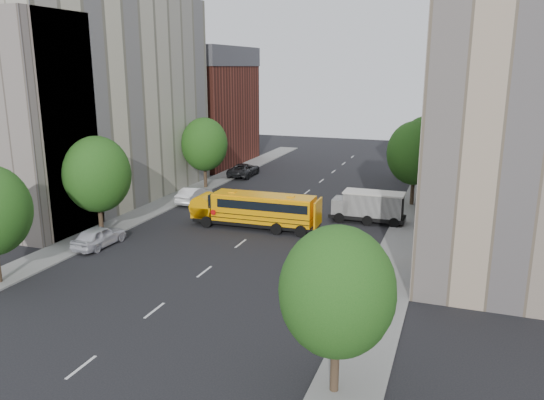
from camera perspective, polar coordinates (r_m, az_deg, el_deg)
The scene contains 22 objects.
ground at distance 41.89m, azimuth -2.32°, elevation -3.88°, with size 120.00×120.00×0.00m, color black.
sidewalk_left at distance 51.25m, azimuth -12.18°, elevation -0.74°, with size 3.00×80.00×0.12m, color slate.
sidewalk_right at distance 43.95m, azimuth 14.28°, elevation -3.36°, with size 3.00×80.00×0.12m, color slate.
lane_markings at distance 50.91m, azimuth 1.92°, elevation -0.59°, with size 0.15×64.00×0.01m, color silver.
building_left_cream at distance 54.23m, azimuth -18.11°, elevation 10.35°, with size 10.00×26.00×20.00m, color beige.
building_left_redbrick at distance 73.10m, azimuth -7.25°, elevation 8.99°, with size 10.00×15.00×13.00m, color maroon.
building_left_near at distance 46.50m, azimuth -25.90°, elevation 7.25°, with size 10.00×7.00×17.00m, color #A18E7D.
building_right_near at distance 32.79m, azimuth 24.82°, elevation 5.03°, with size 10.00×7.00×17.00m, color tan.
building_right_far at distance 57.06m, azimuth 23.02°, elevation 9.08°, with size 10.00×22.00×18.00m, color #A18E7D.
building_right_sidewall at distance 46.11m, azimuth 23.63°, elevation 8.07°, with size 10.10×0.30×18.00m, color brown.
street_tree_1 at distance 42.72m, azimuth -18.29°, elevation 2.63°, with size 5.12×5.12×7.90m.
street_tree_2 at distance 57.74m, azimuth -7.28°, elevation 5.96°, with size 4.99×4.99×7.71m.
street_tree_3 at distance 21.09m, azimuth 7.02°, elevation -9.76°, with size 4.61×4.61×7.11m.
street_tree_4 at distance 51.62m, azimuth 15.11°, elevation 4.89°, with size 5.25×5.25×8.10m.
street_tree_5 at distance 63.53m, azimuth 16.08°, elevation 6.15°, with size 4.86×4.86×7.51m.
school_bus at distance 43.54m, azimuth -1.89°, elevation -0.92°, with size 10.49×2.80×2.94m.
safari_truck at distance 45.80m, azimuth 10.32°, elevation -0.66°, with size 6.32×2.38×2.70m.
parked_car_0 at distance 41.26m, azimuth -18.11°, elevation -3.72°, with size 1.87×4.64×1.58m, color silver.
parked_car_1 at distance 52.36m, azimuth -8.38°, elevation 0.56°, with size 1.65×4.74×1.56m, color silver.
parked_car_2 at distance 64.49m, azimuth -3.05°, elevation 3.27°, with size 2.63×5.70×1.58m, color black.
parked_car_3 at distance 30.80m, azimuth 8.00°, elevation -9.34°, with size 2.12×5.23×1.52m, color maroon.
parked_car_5 at distance 66.90m, azimuth 14.13°, elevation 3.20°, with size 1.53×4.37×1.44m, color #A4A39E.
Camera 1 is at (15.11, -36.85, 12.98)m, focal length 35.00 mm.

